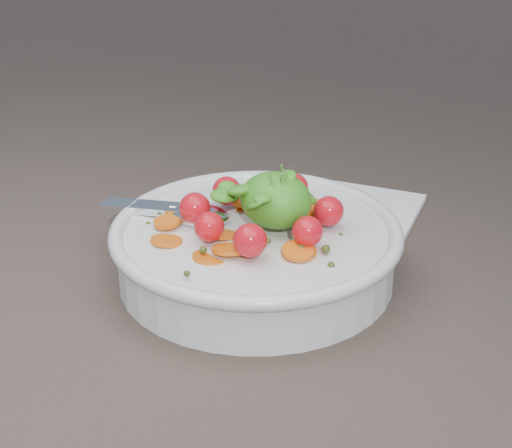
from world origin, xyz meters
The scene contains 3 objects.
ground centered at (0.00, 0.00, 0.00)m, with size 6.00×6.00×0.00m, color brown.
bowl centered at (0.02, 0.03, 0.03)m, with size 0.26×0.24×0.10m.
napkin centered at (0.00, 0.17, 0.00)m, with size 0.16×0.14×0.01m, color white.
Camera 1 is at (0.38, -0.41, 0.32)m, focal length 55.00 mm.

